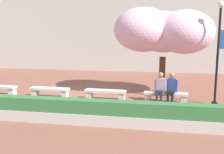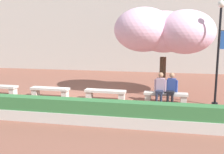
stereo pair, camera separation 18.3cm
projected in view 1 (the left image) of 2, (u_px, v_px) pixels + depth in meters
name	position (u px, v px, depth m)	size (l,w,h in m)	color
ground_plane	(77.00, 99.00, 11.71)	(100.00, 100.00, 0.00)	brown
building_facade	(116.00, 21.00, 21.35)	(28.00, 4.00, 7.64)	#B7B2A8
stone_bench_near_west	(50.00, 91.00, 11.89)	(1.81, 0.47, 0.45)	#BCB7AD
stone_bench_center	(105.00, 93.00, 11.43)	(1.81, 0.47, 0.45)	#BCB7AD
stone_bench_near_east	(166.00, 96.00, 10.98)	(1.81, 0.47, 0.45)	#BCB7AD
person_seated_left	(160.00, 87.00, 10.90)	(0.51, 0.71, 1.29)	black
person_seated_right	(171.00, 87.00, 10.82)	(0.51, 0.72, 1.29)	black
cherry_tree_main	(162.00, 31.00, 12.08)	(4.57, 3.02, 4.09)	#473323
lamp_post_with_banner	(219.00, 44.00, 10.29)	(0.54, 0.28, 4.13)	black
planter_hedge_foreground	(49.00, 110.00, 8.69)	(13.29, 0.50, 0.80)	#BCB7AD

